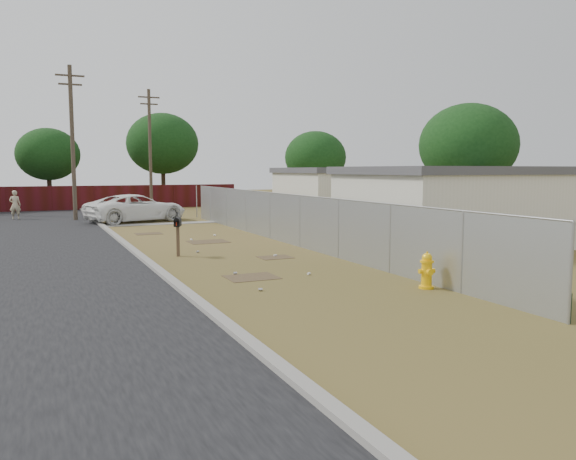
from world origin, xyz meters
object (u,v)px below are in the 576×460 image
mailbox (178,226)px  pedestrian (15,205)px  fire_hydrant (427,271)px  pickup_truck (137,208)px

mailbox → pedestrian: size_ratio=0.77×
fire_hydrant → mailbox: bearing=119.7°
fire_hydrant → pedestrian: size_ratio=0.54×
pickup_truck → mailbox: bearing=156.8°
fire_hydrant → pickup_truck: size_ratio=0.17×
pickup_truck → pedestrian: size_ratio=3.25×
mailbox → pickup_truck: (0.89, 13.81, -0.28)m
pickup_truck → pedestrian: pedestrian is taller
mailbox → pickup_truck: 13.84m
fire_hydrant → pickup_truck: (-3.56, 21.61, 0.35)m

